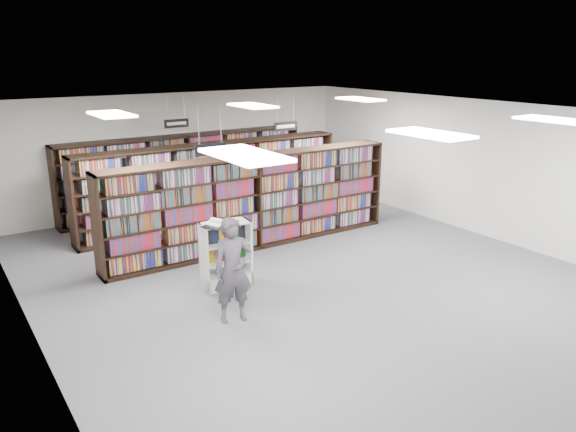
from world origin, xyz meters
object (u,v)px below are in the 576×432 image
bookshelf_row_near (254,202)px  open_book (219,223)px  shopper (233,270)px  endcap_display (226,263)px

bookshelf_row_near → open_book: 2.46m
bookshelf_row_near → shopper: 3.65m
open_book → shopper: 1.36m
endcap_display → open_book: open_book is taller
endcap_display → shopper: 1.49m
bookshelf_row_near → shopper: bearing=-125.7°
endcap_display → open_book: 0.87m
endcap_display → shopper: (-0.54, -1.33, 0.43)m
bookshelf_row_near → shopper: bookshelf_row_near is taller
bookshelf_row_near → open_book: size_ratio=9.28×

